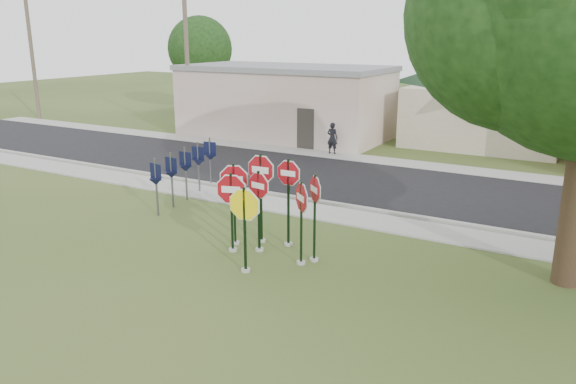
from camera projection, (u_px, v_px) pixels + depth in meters
The scene contains 20 objects.
ground at pixel (237, 271), 14.64m from camera, with size 120.00×120.00×0.00m, color #354A1B.
sidewalk_near at pixel (329, 214), 19.23m from camera, with size 60.00×1.60×0.06m, color gray.
road at pixel (377, 185), 22.99m from camera, with size 60.00×7.00×0.04m, color black.
sidewalk_far at pixel (410, 164), 26.57m from camera, with size 60.00×1.60×0.06m, color gray.
curb at pixel (341, 205), 20.05m from camera, with size 60.00×0.20×0.14m, color gray.
stop_sign_center at pixel (259, 201), 15.62m from camera, with size 1.00×0.24×2.44m.
stop_sign_yellow at pixel (245, 218), 14.23m from camera, with size 1.15×0.24×2.40m.
stop_sign_left at pixel (231, 201), 15.61m from camera, with size 1.11×0.38×2.41m.
stop_sign_right at pixel (301, 212), 14.71m from camera, with size 0.83×0.72×2.41m.
stop_sign_back_right at pixel (288, 191), 15.99m from camera, with size 1.02×0.24×2.69m.
stop_sign_back_left at pixel (261, 184), 16.24m from camera, with size 1.17×0.24×2.79m.
stop_sign_far_right at pixel (315, 207), 14.90m from camera, with size 0.75×0.67×2.52m.
stop_sign_far_left at pixel (234, 192), 16.11m from camera, with size 1.03×0.51×2.55m.
route_sign_row at pixel (186, 168), 20.65m from camera, with size 1.43×4.63×2.00m.
building_stucco at pixel (285, 101), 33.39m from camera, with size 12.20×6.20×4.20m.
building_house at pixel (493, 78), 31.06m from camera, with size 11.60×11.60×6.20m.
utility_pole_near at pixel (187, 52), 32.69m from camera, with size 2.20×0.26×9.50m.
utility_pole_far at pixel (32, 53), 39.46m from camera, with size 2.20×0.26×9.00m.
bg_tree_left at pixel (200, 49), 42.93m from camera, with size 4.90×4.90×7.35m.
pedestrian at pixel (332, 138), 28.56m from camera, with size 0.58×0.38×1.60m, color black.
Camera 1 is at (7.89, -11.08, 5.97)m, focal length 35.00 mm.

